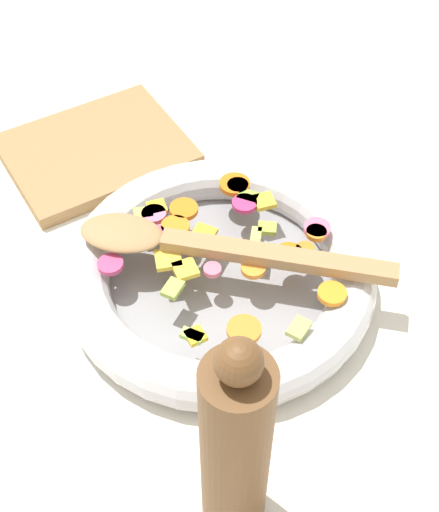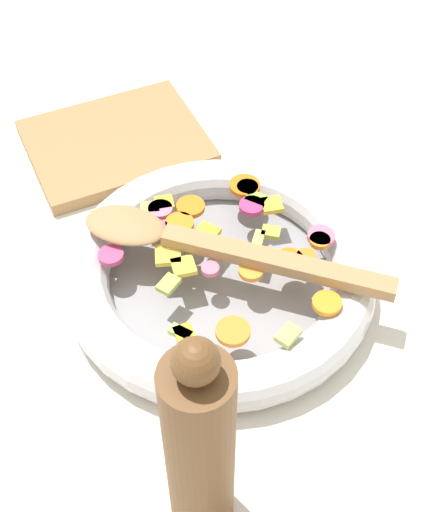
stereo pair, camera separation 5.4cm
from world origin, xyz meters
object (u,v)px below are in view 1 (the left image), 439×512
at_px(skillet, 219,273).
at_px(pepper_mill, 236,448).
at_px(wooden_spoon, 201,245).
at_px(cutting_board, 96,151).

height_order(skillet, pepper_mill, pepper_mill).
height_order(wooden_spoon, cutting_board, wooden_spoon).
bearing_deg(pepper_mill, cutting_board, -100.62).
bearing_deg(pepper_mill, skillet, -118.15).
distance_m(skillet, cutting_board, 0.27).
relative_size(skillet, cutting_board, 1.52).
relative_size(wooden_spoon, pepper_mill, 1.09).
bearing_deg(wooden_spoon, cutting_board, -87.29).
xyz_separation_m(skillet, cutting_board, (0.03, -0.27, -0.01)).
bearing_deg(pepper_mill, wooden_spoon, -113.95).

